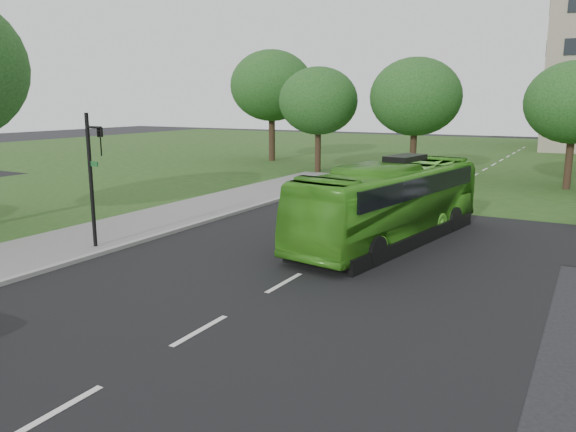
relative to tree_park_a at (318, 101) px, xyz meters
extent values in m
plane|color=black|center=(10.80, -26.27, -5.26)|extent=(160.00, 160.00, 0.00)
cube|color=black|center=(10.80, -6.27, -5.25)|extent=(14.00, 120.00, 0.01)
cube|color=black|center=(10.80, -12.27, -5.24)|extent=(80.00, 12.00, 0.01)
cube|color=silver|center=(10.80, -11.27, -5.24)|extent=(0.15, 90.00, 0.01)
cube|color=#214617|center=(10.80, 18.73, -5.24)|extent=(120.00, 60.00, 0.01)
cube|color=black|center=(12.75, 35.73, 7.24)|extent=(0.10, 18.40, 23.00)
cylinder|color=black|center=(0.00, 0.00, -3.79)|extent=(0.44, 0.44, 2.94)
ellipsoid|color=#164217|center=(0.00, 0.00, 0.01)|extent=(5.83, 5.83, 4.96)
cylinder|color=black|center=(7.11, 0.60, -3.73)|extent=(0.46, 0.46, 3.04)
ellipsoid|color=#164217|center=(7.11, 0.60, 0.29)|extent=(6.26, 6.26, 5.32)
cylinder|color=black|center=(16.95, -0.28, -3.81)|extent=(0.43, 0.43, 2.88)
ellipsoid|color=#164217|center=(16.95, -0.28, -0.08)|extent=(5.73, 5.73, 4.87)
cylinder|color=black|center=(-7.17, 5.32, -3.41)|extent=(0.55, 0.55, 3.69)
ellipsoid|color=#164217|center=(-7.17, 5.32, 1.33)|extent=(7.23, 7.23, 6.15)
imported|color=#45A122|center=(11.80, -17.87, -3.76)|extent=(4.22, 10.99, 2.99)
cylinder|color=black|center=(3.00, -24.27, -2.82)|extent=(0.14, 0.14, 4.87)
cylinder|color=black|center=(3.34, -24.27, -0.88)|extent=(0.68, 0.08, 0.08)
imported|color=black|center=(3.58, -24.27, -1.36)|extent=(0.20, 0.23, 0.97)
cube|color=#195926|center=(3.15, -24.27, -2.14)|extent=(0.49, 0.04, 0.18)
camera|label=1|loc=(18.55, -37.98, 0.00)|focal=35.00mm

